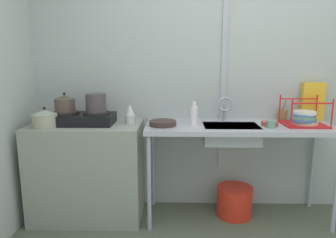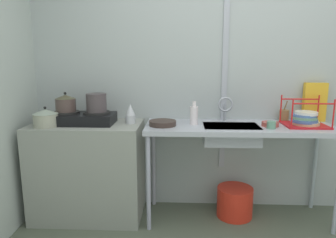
{
  "view_description": "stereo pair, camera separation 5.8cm",
  "coord_description": "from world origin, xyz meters",
  "px_view_note": "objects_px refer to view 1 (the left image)",
  "views": [
    {
      "loc": [
        -0.52,
        -1.36,
        1.41
      ],
      "look_at": [
        -0.58,
        1.24,
        0.9
      ],
      "focal_mm": 33.06,
      "sensor_mm": 36.0,
      "label": 1
    },
    {
      "loc": [
        -0.46,
        -1.36,
        1.41
      ],
      "look_at": [
        -0.58,
        1.24,
        0.9
      ],
      "focal_mm": 33.06,
      "sensor_mm": 36.0,
      "label": 2
    }
  ],
  "objects_px": {
    "pot_on_left_burner": "(65,103)",
    "percolator": "(130,114)",
    "utensil_jar": "(283,115)",
    "stove": "(81,118)",
    "frying_pan": "(163,123)",
    "pot_beside_stove": "(45,118)",
    "cup_by_rack": "(271,124)",
    "bottle_by_sink": "(194,115)",
    "faucet": "(225,106)",
    "bucket_on_floor": "(234,201)",
    "small_bowl_on_drainboard": "(270,124)",
    "cereal_box": "(313,102)",
    "sink_basin": "(231,134)",
    "dish_rack": "(304,119)",
    "pot_on_right_burner": "(96,103)"
  },
  "relations": [
    {
      "from": "pot_on_left_burner",
      "to": "percolator",
      "type": "xyz_separation_m",
      "value": [
        0.55,
        0.04,
        -0.1
      ]
    },
    {
      "from": "utensil_jar",
      "to": "stove",
      "type": "bearing_deg",
      "value": -173.41
    },
    {
      "from": "frying_pan",
      "to": "pot_beside_stove",
      "type": "bearing_deg",
      "value": -174.93
    },
    {
      "from": "cup_by_rack",
      "to": "bottle_by_sink",
      "type": "height_order",
      "value": "bottle_by_sink"
    },
    {
      "from": "faucet",
      "to": "bucket_on_floor",
      "type": "distance_m",
      "value": 0.88
    },
    {
      "from": "utensil_jar",
      "to": "pot_beside_stove",
      "type": "bearing_deg",
      "value": -170.7
    },
    {
      "from": "small_bowl_on_drainboard",
      "to": "bucket_on_floor",
      "type": "height_order",
      "value": "small_bowl_on_drainboard"
    },
    {
      "from": "stove",
      "to": "pot_beside_stove",
      "type": "distance_m",
      "value": 0.29
    },
    {
      "from": "frying_pan",
      "to": "cereal_box",
      "type": "distance_m",
      "value": 1.39
    },
    {
      "from": "sink_basin",
      "to": "cup_by_rack",
      "type": "height_order",
      "value": "cup_by_rack"
    },
    {
      "from": "bucket_on_floor",
      "to": "pot_beside_stove",
      "type": "bearing_deg",
      "value": -174.31
    },
    {
      "from": "cup_by_rack",
      "to": "bottle_by_sink",
      "type": "distance_m",
      "value": 0.64
    },
    {
      "from": "bottle_by_sink",
      "to": "cereal_box",
      "type": "relative_size",
      "value": 0.58
    },
    {
      "from": "stove",
      "to": "bottle_by_sink",
      "type": "xyz_separation_m",
      "value": [
        0.97,
        0.01,
        0.03
      ]
    },
    {
      "from": "percolator",
      "to": "frying_pan",
      "type": "distance_m",
      "value": 0.31
    },
    {
      "from": "frying_pan",
      "to": "bucket_on_floor",
      "type": "xyz_separation_m",
      "value": [
        0.65,
        0.08,
        -0.74
      ]
    },
    {
      "from": "stove",
      "to": "dish_rack",
      "type": "xyz_separation_m",
      "value": [
        1.9,
        0.0,
        0.0
      ]
    },
    {
      "from": "stove",
      "to": "pot_on_right_burner",
      "type": "distance_m",
      "value": 0.19
    },
    {
      "from": "faucet",
      "to": "dish_rack",
      "type": "bearing_deg",
      "value": -9.35
    },
    {
      "from": "utensil_jar",
      "to": "bucket_on_floor",
      "type": "distance_m",
      "value": 0.91
    },
    {
      "from": "pot_on_left_burner",
      "to": "utensil_jar",
      "type": "relative_size",
      "value": 0.93
    },
    {
      "from": "percolator",
      "to": "utensil_jar",
      "type": "height_order",
      "value": "utensil_jar"
    },
    {
      "from": "cup_by_rack",
      "to": "stove",
      "type": "bearing_deg",
      "value": 175.77
    },
    {
      "from": "faucet",
      "to": "bucket_on_floor",
      "type": "bearing_deg",
      "value": -37.1
    },
    {
      "from": "stove",
      "to": "cup_by_rack",
      "type": "distance_m",
      "value": 1.6
    },
    {
      "from": "pot_on_right_burner",
      "to": "percolator",
      "type": "distance_m",
      "value": 0.3
    },
    {
      "from": "stove",
      "to": "utensil_jar",
      "type": "height_order",
      "value": "utensil_jar"
    },
    {
      "from": "cereal_box",
      "to": "bucket_on_floor",
      "type": "xyz_separation_m",
      "value": [
        -0.71,
        -0.19,
        -0.89
      ]
    },
    {
      "from": "cup_by_rack",
      "to": "cereal_box",
      "type": "bearing_deg",
      "value": 35.59
    },
    {
      "from": "stove",
      "to": "sink_basin",
      "type": "xyz_separation_m",
      "value": [
        1.29,
        -0.02,
        -0.13
      ]
    },
    {
      "from": "bottle_by_sink",
      "to": "cereal_box",
      "type": "height_order",
      "value": "cereal_box"
    },
    {
      "from": "pot_on_left_burner",
      "to": "bucket_on_floor",
      "type": "relative_size",
      "value": 0.55
    },
    {
      "from": "sink_basin",
      "to": "pot_beside_stove",
      "type": "bearing_deg",
      "value": -176.1
    },
    {
      "from": "percolator",
      "to": "bucket_on_floor",
      "type": "bearing_deg",
      "value": -0.55
    },
    {
      "from": "small_bowl_on_drainboard",
      "to": "faucet",
      "type": "bearing_deg",
      "value": 158.91
    },
    {
      "from": "sink_basin",
      "to": "cereal_box",
      "type": "distance_m",
      "value": 0.85
    },
    {
      "from": "pot_on_left_burner",
      "to": "cup_by_rack",
      "type": "distance_m",
      "value": 1.74
    },
    {
      "from": "pot_on_right_burner",
      "to": "percolator",
      "type": "relative_size",
      "value": 1.01
    },
    {
      "from": "sink_basin",
      "to": "dish_rack",
      "type": "xyz_separation_m",
      "value": [
        0.62,
        0.03,
        0.13
      ]
    },
    {
      "from": "pot_on_right_burner",
      "to": "bottle_by_sink",
      "type": "relative_size",
      "value": 0.86
    },
    {
      "from": "sink_basin",
      "to": "cup_by_rack",
      "type": "bearing_deg",
      "value": -17.08
    },
    {
      "from": "faucet",
      "to": "pot_beside_stove",
      "type": "bearing_deg",
      "value": -170.97
    },
    {
      "from": "pot_on_left_burner",
      "to": "sink_basin",
      "type": "xyz_separation_m",
      "value": [
        1.42,
        -0.02,
        -0.26
      ]
    },
    {
      "from": "percolator",
      "to": "sink_basin",
      "type": "relative_size",
      "value": 0.37
    },
    {
      "from": "frying_pan",
      "to": "cereal_box",
      "type": "xyz_separation_m",
      "value": [
        1.36,
        0.26,
        0.15
      ]
    },
    {
      "from": "cup_by_rack",
      "to": "utensil_jar",
      "type": "height_order",
      "value": "utensil_jar"
    },
    {
      "from": "pot_beside_stove",
      "to": "bucket_on_floor",
      "type": "height_order",
      "value": "pot_beside_stove"
    },
    {
      "from": "bottle_by_sink",
      "to": "faucet",
      "type": "bearing_deg",
      "value": 19.77
    },
    {
      "from": "utensil_jar",
      "to": "bottle_by_sink",
      "type": "bearing_deg",
      "value": -166.57
    },
    {
      "from": "pot_beside_stove",
      "to": "dish_rack",
      "type": "distance_m",
      "value": 2.17
    }
  ]
}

